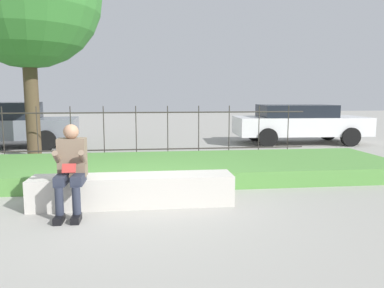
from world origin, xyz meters
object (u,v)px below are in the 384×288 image
(car_parked_left, at_px, (3,124))
(stone_bench, at_px, (133,192))
(person_seated_reader, at_px, (71,166))
(car_parked_right, at_px, (299,123))

(car_parked_left, bearing_deg, stone_bench, -62.63)
(person_seated_reader, height_order, car_parked_left, car_parked_left)
(person_seated_reader, bearing_deg, car_parked_left, 115.85)
(stone_bench, relative_size, car_parked_left, 0.68)
(person_seated_reader, bearing_deg, car_parked_right, 47.96)
(person_seated_reader, bearing_deg, stone_bench, 20.85)
(car_parked_left, xyz_separation_m, car_parked_right, (9.59, -0.13, -0.04))
(stone_bench, bearing_deg, car_parked_right, 50.72)
(stone_bench, height_order, car_parked_left, car_parked_left)
(car_parked_left, bearing_deg, person_seated_reader, -69.10)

